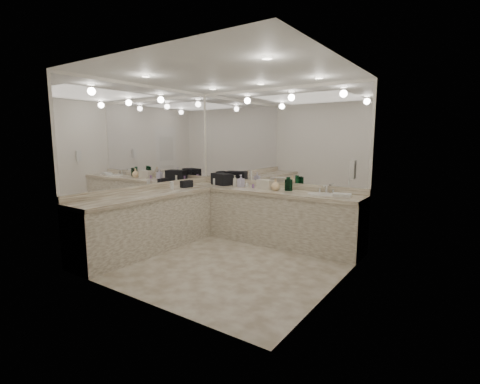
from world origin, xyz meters
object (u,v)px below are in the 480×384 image
Objects in this scene: wall_phone at (353,169)px; soap_bottle_b at (241,181)px; black_toiletry_bag at (222,179)px; cream_cosmetic_case at (265,184)px; sink at (321,195)px; soap_bottle_c at (276,185)px; soap_bottle_a at (235,181)px; hand_towel at (342,195)px.

wall_phone is 2.20m from soap_bottle_b.
black_toiletry_bag is 1.45× the size of cream_cosmetic_case.
sink is 2.29× the size of soap_bottle_c.
soap_bottle_b reaches higher than soap_bottle_a.
soap_bottle_b is at bearing 176.55° from soap_bottle_c.
hand_towel is 1.36× the size of soap_bottle_c.
soap_bottle_a is 0.89× the size of soap_bottle_b.
black_toiletry_bag is 2.00× the size of soap_bottle_a.
hand_towel is 1.82m from soap_bottle_b.
soap_bottle_c is (0.24, -0.08, 0.02)m from cream_cosmetic_case.
soap_bottle_b reaches higher than soap_bottle_c.
cream_cosmetic_case is 0.62m from soap_bottle_a.
soap_bottle_b is at bearing 179.71° from hand_towel.
wall_phone is at bearing -13.26° from soap_bottle_a.
sink is 0.79m from soap_bottle_c.
soap_bottle_b is (-1.82, 0.01, 0.09)m from hand_towel.
black_toiletry_bag is at bearing 175.17° from soap_bottle_b.
soap_bottle_b is at bearing 166.21° from wall_phone.
soap_bottle_a reaches higher than sink.
wall_phone is 1.51m from soap_bottle_c.
soap_bottle_a reaches higher than cream_cosmetic_case.
soap_bottle_c is (1.17, -0.08, -0.01)m from black_toiletry_bag.
soap_bottle_b is at bearing 179.35° from sink.
soap_bottle_b is 0.72m from soap_bottle_c.
hand_towel is at bearing -0.65° from soap_bottle_a.
wall_phone is at bearing -11.38° from cream_cosmetic_case.
cream_cosmetic_case is 0.25m from soap_bottle_c.
hand_towel is 1.10m from soap_bottle_c.
black_toiletry_bag reaches higher than soap_bottle_a.
wall_phone reaches higher than black_toiletry_bag.
wall_phone is (0.61, -0.50, 0.46)m from sink.
cream_cosmetic_case is at bearing 0.15° from black_toiletry_bag.
hand_towel is at bearing 119.80° from wall_phone.
soap_bottle_c is (-1.10, -0.03, 0.07)m from hand_towel.
wall_phone reaches higher than hand_towel.
sink is at bearing 1.92° from soap_bottle_c.
soap_bottle_c is at bearing -178.22° from hand_towel.
sink is at bearing 140.43° from wall_phone.
sink is 1.64× the size of cream_cosmetic_case.
black_toiletry_bag is at bearing 167.75° from wall_phone.
sink is at bearing -0.65° from soap_bottle_b.
soap_bottle_a is 0.86m from soap_bottle_c.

